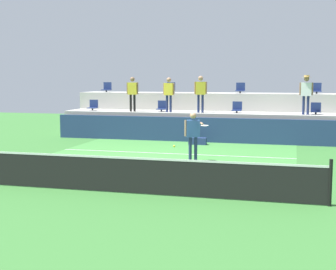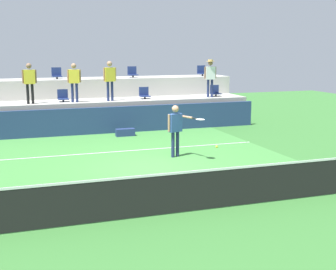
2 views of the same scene
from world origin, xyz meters
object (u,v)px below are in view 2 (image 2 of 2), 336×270
at_px(spectator_with_hat, 210,74).
at_px(stadium_chair_lower_left, 63,97).
at_px(stadium_chair_upper_right, 133,73).
at_px(spectator_leaning_on_rail, 110,77).
at_px(stadium_chair_upper_far_right, 202,72).
at_px(tennis_ball, 217,147).
at_px(spectator_in_white, 29,80).
at_px(stadium_chair_lower_far_right, 215,92).
at_px(tennis_player, 176,126).
at_px(equipment_bag, 125,132).
at_px(spectator_in_grey, 74,79).
at_px(stadium_chair_upper_left, 57,74).
at_px(stadium_chair_lower_right, 144,94).

bearing_deg(spectator_with_hat, stadium_chair_lower_left, 176.69).
distance_m(stadium_chair_upper_right, spectator_leaning_on_rail, 2.70).
distance_m(spectator_leaning_on_rail, spectator_with_hat, 4.68).
height_order(stadium_chair_upper_far_right, tennis_ball, stadium_chair_upper_far_right).
bearing_deg(spectator_leaning_on_rail, stadium_chair_lower_left, 168.89).
bearing_deg(spectator_in_white, stadium_chair_lower_far_right, 2.61).
bearing_deg(stadium_chair_upper_right, spectator_leaning_on_rail, -125.91).
bearing_deg(spectator_in_white, tennis_player, -54.45).
xyz_separation_m(stadium_chair_upper_right, equipment_bag, (-1.37, -3.89, -2.16)).
height_order(tennis_player, spectator_leaning_on_rail, spectator_leaning_on_rail).
height_order(stadium_chair_lower_far_right, tennis_ball, stadium_chair_lower_far_right).
bearing_deg(spectator_in_grey, tennis_ball, -74.52).
bearing_deg(stadium_chair_lower_left, spectator_in_grey, -40.78).
xyz_separation_m(tennis_player, spectator_in_white, (-4.18, 5.85, 1.20)).
height_order(stadium_chair_lower_far_right, spectator_in_grey, spectator_in_grey).
bearing_deg(stadium_chair_upper_left, stadium_chair_lower_far_right, -14.21).
bearing_deg(spectator_in_white, spectator_leaning_on_rail, 0.00).
xyz_separation_m(tennis_player, spectator_with_hat, (3.80, 5.85, 1.27)).
height_order(stadium_chair_upper_far_right, spectator_with_hat, spectator_with_hat).
distance_m(stadium_chair_lower_far_right, stadium_chair_upper_right, 4.06).
bearing_deg(spectator_leaning_on_rail, stadium_chair_upper_right, 54.09).
relative_size(stadium_chair_upper_left, spectator_in_white, 0.32).
bearing_deg(tennis_player, stadium_chair_lower_far_right, 55.77).
xyz_separation_m(stadium_chair_lower_far_right, spectator_in_white, (-8.42, -0.38, 0.77)).
bearing_deg(stadium_chair_upper_left, spectator_with_hat, -18.15).
height_order(stadium_chair_lower_right, stadium_chair_upper_right, stadium_chair_upper_right).
relative_size(stadium_chair_lower_left, stadium_chair_lower_far_right, 1.00).
distance_m(stadium_chair_lower_far_right, stadium_chair_upper_left, 7.38).
relative_size(stadium_chair_upper_far_right, equipment_bag, 0.68).
xyz_separation_m(spectator_in_white, spectator_in_grey, (1.79, 0.00, -0.02)).
bearing_deg(tennis_ball, spectator_in_grey, 105.48).
bearing_deg(stadium_chair_upper_right, stadium_chair_lower_right, -88.15).
bearing_deg(spectator_in_grey, stadium_chair_upper_far_right, 18.04).
bearing_deg(stadium_chair_lower_left, spectator_leaning_on_rail, -11.11).
relative_size(stadium_chair_lower_left, spectator_with_hat, 0.30).
distance_m(stadium_chair_lower_far_right, tennis_player, 7.55).
bearing_deg(stadium_chair_lower_far_right, spectator_leaning_on_rail, -175.71).
xyz_separation_m(spectator_in_grey, tennis_ball, (2.44, -8.82, -1.29)).
height_order(stadium_chair_lower_left, tennis_player, stadium_chair_lower_left).
distance_m(spectator_in_grey, equipment_bag, 3.19).
xyz_separation_m(spectator_in_white, spectator_leaning_on_rail, (3.30, 0.00, 0.04)).
distance_m(spectator_with_hat, tennis_ball, 9.68).
distance_m(stadium_chair_upper_right, spectator_in_grey, 3.79).
bearing_deg(stadium_chair_lower_far_right, stadium_chair_upper_left, 165.79).
relative_size(stadium_chair_upper_left, equipment_bag, 0.68).
bearing_deg(stadium_chair_lower_right, equipment_bag, -124.34).
bearing_deg(tennis_ball, stadium_chair_lower_right, 85.62).
height_order(spectator_in_white, equipment_bag, spectator_in_white).
xyz_separation_m(tennis_player, tennis_ball, (0.05, -2.97, -0.10)).
height_order(stadium_chair_lower_far_right, tennis_player, stadium_chair_lower_far_right).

